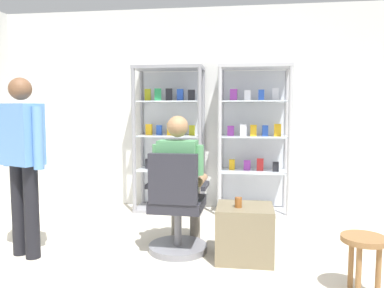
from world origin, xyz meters
TOP-DOWN VIEW (x-y plane):
  - back_wall at (0.00, 3.00)m, footprint 6.00×0.10m
  - display_cabinet_left at (-0.55, 2.76)m, footprint 0.90×0.45m
  - display_cabinet_right at (0.55, 2.76)m, footprint 0.90×0.45m
  - office_chair at (-0.19, 1.22)m, footprint 0.57×0.56m
  - seated_shopkeeper at (-0.18, 1.38)m, footprint 0.50×0.57m
  - storage_crate at (0.44, 1.17)m, footprint 0.50×0.46m
  - tea_glass at (0.38, 1.11)m, footprint 0.06×0.06m
  - standing_customer at (-1.55, 0.96)m, footprint 0.49×0.34m
  - wooden_stool at (1.29, 0.62)m, footprint 0.32×0.32m

SIDE VIEW (x-z plane):
  - storage_crate at x=0.44m, z-range 0.00..0.49m
  - wooden_stool at x=1.29m, z-range 0.13..0.56m
  - office_chair at x=-0.19m, z-range -0.09..0.87m
  - tea_glass at x=0.38m, z-range 0.49..0.58m
  - seated_shopkeeper at x=-0.18m, z-range 0.07..1.36m
  - standing_customer at x=-1.55m, z-range 0.12..1.75m
  - display_cabinet_right at x=0.55m, z-range 0.02..1.92m
  - display_cabinet_left at x=-0.55m, z-range 0.02..1.92m
  - back_wall at x=0.00m, z-range 0.00..2.70m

